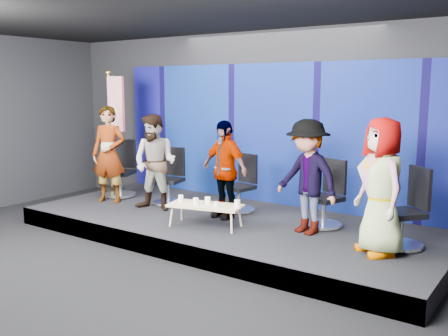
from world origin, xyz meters
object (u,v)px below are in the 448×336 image
at_px(chair_e, 405,221).
at_px(panelist_a, 109,154).
at_px(chair_c, 241,193).
at_px(panelist_c, 224,169).
at_px(mug_a, 181,198).
at_px(panelist_d, 307,177).
at_px(mug_c, 208,200).
at_px(panelist_b, 155,163).
at_px(coffee_table, 205,206).
at_px(mug_b, 196,201).
at_px(mug_e, 237,203).
at_px(chair_b, 170,186).
at_px(chair_d, 326,205).
at_px(flag_stand, 114,128).
at_px(panelist_e, 381,187).
at_px(chair_a, 121,178).
at_px(mug_d, 216,204).

bearing_deg(chair_e, panelist_a, -134.17).
bearing_deg(chair_c, panelist_c, -80.82).
bearing_deg(chair_c, mug_a, -98.38).
xyz_separation_m(panelist_a, panelist_c, (2.45, 0.30, -0.09)).
relative_size(panelist_d, mug_c, 16.23).
bearing_deg(panelist_b, panelist_c, 0.39).
relative_size(coffee_table, mug_a, 12.82).
xyz_separation_m(panelist_d, mug_a, (-1.92, -0.62, -0.45)).
height_order(mug_b, mug_e, mug_e).
bearing_deg(panelist_b, panelist_d, -7.00).
distance_m(chair_b, panelist_b, 0.71).
bearing_deg(mug_c, panelist_b, 168.06).
bearing_deg(panelist_d, chair_d, 95.35).
distance_m(panelist_c, chair_e, 2.97).
height_order(mug_c, flag_stand, flag_stand).
bearing_deg(chair_c, mug_e, -49.57).
bearing_deg(chair_d, chair_c, -164.93).
xyz_separation_m(chair_b, panelist_e, (4.12, -0.59, 0.55)).
xyz_separation_m(chair_b, chair_d, (3.02, 0.23, 0.00)).
xyz_separation_m(panelist_b, coffee_table, (1.38, -0.37, -0.52)).
xyz_separation_m(panelist_b, panelist_c, (1.29, 0.27, -0.03)).
height_order(panelist_a, chair_b, panelist_a).
bearing_deg(mug_e, chair_a, 168.50).
distance_m(chair_e, flag_stand, 6.03).
bearing_deg(mug_c, panelist_d, 19.60).
height_order(coffee_table, flag_stand, flag_stand).
distance_m(coffee_table, mug_d, 0.26).
bearing_deg(panelist_e, panelist_d, -153.22).
xyz_separation_m(mug_b, mug_c, (0.12, 0.16, 0.00)).
bearing_deg(panelist_c, panelist_e, 2.64).
distance_m(mug_b, mug_c, 0.20).
bearing_deg(mug_b, panelist_b, 160.32).
relative_size(chair_e, mug_c, 10.52).
relative_size(panelist_c, coffee_table, 1.32).
bearing_deg(chair_a, flag_stand, 130.48).
relative_size(panelist_a, panelist_c, 1.12).
distance_m(panelist_a, coffee_table, 2.63).
bearing_deg(panelist_d, mug_e, -138.51).
relative_size(panelist_b, mug_d, 20.03).
height_order(chair_a, panelist_e, panelist_e).
distance_m(mug_b, flag_stand, 3.31).
distance_m(chair_c, flag_stand, 3.19).
height_order(panelist_c, mug_d, panelist_c).
bearing_deg(coffee_table, flag_stand, 161.78).
bearing_deg(mug_c, coffee_table, -81.61).
bearing_deg(panelist_d, mug_a, -145.03).
xyz_separation_m(panelist_d, mug_c, (-1.45, -0.52, -0.45)).
xyz_separation_m(chair_c, chair_d, (1.62, -0.06, 0.02)).
relative_size(mug_a, mug_c, 0.92).
bearing_deg(mug_d, chair_e, 16.71).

